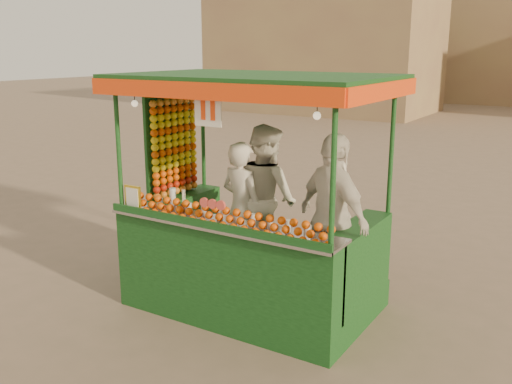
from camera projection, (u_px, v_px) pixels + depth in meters
The scene contains 6 objects.
ground at pixel (289, 305), 6.69m from camera, with size 90.00×90.00×0.00m, color #6D5C4E.
building_left at pixel (325, 46), 27.04m from camera, with size 10.00×6.00×6.00m, color #9A8357.
juice_cart at pixel (243, 236), 6.42m from camera, with size 2.92×1.89×2.65m.
vendor_left at pixel (242, 208), 6.70m from camera, with size 0.63×0.47×1.58m.
vendor_middle at pixel (266, 198), 6.79m from camera, with size 1.06×0.97×1.76m.
vendor_right at pixel (333, 218), 5.95m from camera, with size 1.13×0.87×1.78m.
Camera 1 is at (2.91, -5.45, 2.92)m, focal length 40.05 mm.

